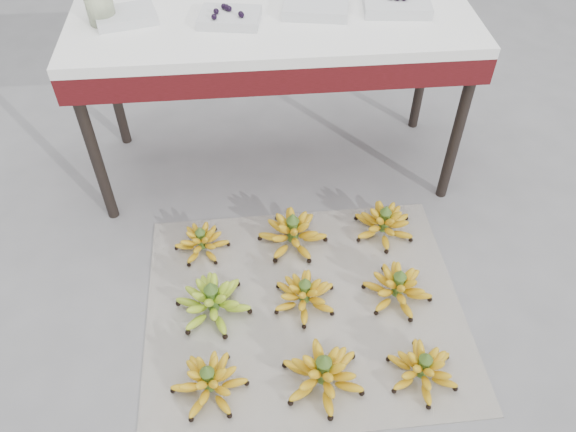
{
  "coord_description": "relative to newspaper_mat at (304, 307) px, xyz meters",
  "views": [
    {
      "loc": [
        -0.24,
        -1.25,
        1.87
      ],
      "look_at": [
        -0.1,
        0.29,
        0.27
      ],
      "focal_mm": 35.0,
      "sensor_mm": 36.0,
      "label": 1
    }
  ],
  "objects": [
    {
      "name": "bunch_front_left",
      "position": [
        -0.37,
        -0.32,
        0.06
      ],
      "size": [
        0.31,
        0.31,
        0.16
      ],
      "rotation": [
        0.0,
        0.0,
        -0.21
      ],
      "color": "yellow",
      "rests_on": "newspaper_mat"
    },
    {
      "name": "glass_jar",
      "position": [
        -0.73,
        0.89,
        0.87
      ],
      "size": [
        0.12,
        0.12,
        0.14
      ],
      "primitive_type": "cylinder",
      "rotation": [
        0.0,
        0.0,
        -0.07
      ],
      "color": "beige",
      "rests_on": "vendor_table"
    },
    {
      "name": "tray_far_left",
      "position": [
        -0.64,
        0.89,
        0.82
      ],
      "size": [
        0.27,
        0.22,
        0.04
      ],
      "color": "silver",
      "rests_on": "vendor_table"
    },
    {
      "name": "tray_right",
      "position": [
        0.13,
        0.89,
        0.82
      ],
      "size": [
        0.29,
        0.23,
        0.04
      ],
      "color": "silver",
      "rests_on": "vendor_table"
    },
    {
      "name": "tray_far_right",
      "position": [
        0.46,
        0.89,
        0.82
      ],
      "size": [
        0.29,
        0.22,
        0.07
      ],
      "color": "silver",
      "rests_on": "vendor_table"
    },
    {
      "name": "bunch_back_right",
      "position": [
        0.39,
        0.37,
        0.06
      ],
      "size": [
        0.35,
        0.35,
        0.17
      ],
      "rotation": [
        0.0,
        0.0,
        0.34
      ],
      "color": "yellow",
      "rests_on": "newspaper_mat"
    },
    {
      "name": "bunch_back_center",
      "position": [
        -0.01,
        0.35,
        0.06
      ],
      "size": [
        0.39,
        0.39,
        0.18
      ],
      "rotation": [
        0.0,
        0.0,
        0.42
      ],
      "color": "yellow",
      "rests_on": "newspaper_mat"
    },
    {
      "name": "tray_left",
      "position": [
        -0.22,
        0.84,
        0.82
      ],
      "size": [
        0.27,
        0.21,
        0.06
      ],
      "color": "silver",
      "rests_on": "vendor_table"
    },
    {
      "name": "newspaper_mat",
      "position": [
        0.0,
        0.0,
        0.0
      ],
      "size": [
        1.26,
        1.07,
        0.01
      ],
      "primitive_type": "cube",
      "rotation": [
        0.0,
        0.0,
        0.01
      ],
      "color": "white",
      "rests_on": "ground"
    },
    {
      "name": "bunch_mid_center",
      "position": [
        0.0,
        0.02,
        0.06
      ],
      "size": [
        0.28,
        0.28,
        0.16
      ],
      "rotation": [
        0.0,
        0.0,
        0.09
      ],
      "color": "yellow",
      "rests_on": "newspaper_mat"
    },
    {
      "name": "ground",
      "position": [
        0.05,
        -0.04,
        -0.0
      ],
      "size": [
        60.0,
        60.0,
        0.0
      ],
      "primitive_type": "plane",
      "color": "slate",
      "rests_on": "ground"
    },
    {
      "name": "bunch_front_right",
      "position": [
        0.38,
        -0.34,
        0.06
      ],
      "size": [
        0.33,
        0.33,
        0.16
      ],
      "rotation": [
        0.0,
        0.0,
        0.34
      ],
      "color": "yellow",
      "rests_on": "newspaper_mat"
    },
    {
      "name": "bunch_mid_right",
      "position": [
        0.38,
        0.02,
        0.06
      ],
      "size": [
        0.36,
        0.36,
        0.17
      ],
      "rotation": [
        0.0,
        0.0,
        0.41
      ],
      "color": "yellow",
      "rests_on": "newspaper_mat"
    },
    {
      "name": "bunch_mid_left",
      "position": [
        -0.36,
        0.02,
        0.06
      ],
      "size": [
        0.37,
        0.37,
        0.18
      ],
      "rotation": [
        0.0,
        0.0,
        0.32
      ],
      "color": "#68A01C",
      "rests_on": "newspaper_mat"
    },
    {
      "name": "bunch_back_left",
      "position": [
        -0.41,
        0.34,
        0.05
      ],
      "size": [
        0.24,
        0.24,
        0.14
      ],
      "rotation": [
        0.0,
        0.0,
        -0.04
      ],
      "color": "yellow",
      "rests_on": "newspaper_mat"
    },
    {
      "name": "bunch_front_center",
      "position": [
        0.03,
        -0.33,
        0.06
      ],
      "size": [
        0.37,
        0.37,
        0.18
      ],
      "rotation": [
        0.0,
        0.0,
        0.31
      ],
      "color": "yellow",
      "rests_on": "newspaper_mat"
    },
    {
      "name": "vendor_table",
      "position": [
        -0.05,
        0.88,
        0.7
      ],
      "size": [
        1.67,
        0.67,
        0.8
      ],
      "color": "black",
      "rests_on": "ground"
    }
  ]
}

